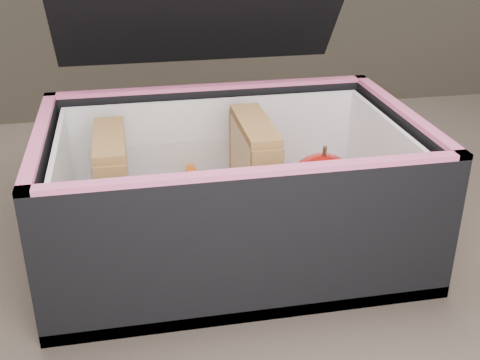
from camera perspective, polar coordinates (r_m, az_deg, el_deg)
The scene contains 8 objects.
kitchen_table at distance 0.61m, azimuth 5.31°, elevation -13.74°, with size 1.20×0.80×0.75m.
lunch_bag at distance 0.53m, azimuth -0.97°, elevation 0.16°, with size 0.32×0.34×0.29m.
plastic_tub at distance 0.54m, azimuth -5.11°, elevation -2.19°, with size 0.17×0.12×0.07m, color white, non-canonical shape.
sandwich_left at distance 0.53m, azimuth -11.85°, elevation -0.94°, with size 0.03×0.09×0.10m.
sandwich_right at distance 0.53m, azimuth 1.35°, elevation 0.35°, with size 0.03×0.09×0.10m.
carrot_sticks at distance 0.53m, azimuth -4.95°, elevation -4.24°, with size 0.05×0.16×0.03m.
paper_napkin at distance 0.58m, azimuth 7.52°, elevation -3.29°, with size 0.07×0.07×0.01m, color white.
red_apple at distance 0.57m, azimuth 7.82°, elevation -0.44°, with size 0.07×0.07×0.07m.
Camera 1 is at (-0.14, -0.45, 1.05)m, focal length 45.00 mm.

